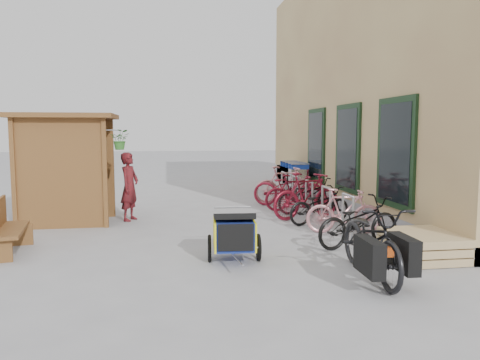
{
  "coord_description": "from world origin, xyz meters",
  "views": [
    {
      "loc": [
        -1.02,
        -8.18,
        2.03
      ],
      "look_at": [
        0.5,
        1.5,
        1.0
      ],
      "focal_mm": 35.0,
      "sensor_mm": 36.0,
      "label": 1
    }
  ],
  "objects": [
    {
      "name": "bike_3",
      "position": [
        2.17,
        2.15,
        0.54
      ],
      "size": [
        1.88,
        1.04,
        1.09
      ],
      "primitive_type": "imported",
      "rotation": [
        0.0,
        0.0,
        1.88
      ],
      "color": "maroon",
      "rests_on": "ground"
    },
    {
      "name": "ground",
      "position": [
        0.0,
        0.0,
        0.0
      ],
      "size": [
        80.0,
        80.0,
        0.0
      ],
      "primitive_type": "plane",
      "color": "#9B9B9E"
    },
    {
      "name": "bike_0",
      "position": [
        2.28,
        -0.55,
        0.45
      ],
      "size": [
        1.8,
        1.04,
        0.89
      ],
      "primitive_type": "imported",
      "rotation": [
        0.0,
        0.0,
        1.85
      ],
      "color": "black",
      "rests_on": "ground"
    },
    {
      "name": "cargo_bike",
      "position": [
        1.76,
        -2.23,
        0.52
      ],
      "size": [
        0.77,
        2.02,
        1.04
      ],
      "rotation": [
        0.0,
        0.0,
        -0.04
      ],
      "color": "black",
      "rests_on": "ground"
    },
    {
      "name": "bike_2",
      "position": [
        2.27,
        1.54,
        0.41
      ],
      "size": [
        1.66,
        1.02,
        0.82
      ],
      "primitive_type": "imported",
      "rotation": [
        0.0,
        0.0,
        1.89
      ],
      "color": "black",
      "rests_on": "ground"
    },
    {
      "name": "bike_1",
      "position": [
        2.44,
        0.54,
        0.45
      ],
      "size": [
        1.55,
        0.7,
        0.9
      ],
      "primitive_type": "imported",
      "rotation": [
        0.0,
        0.0,
        1.38
      ],
      "color": "pink",
      "rests_on": "ground"
    },
    {
      "name": "shopping_carts",
      "position": [
        3.0,
        6.7,
        0.61
      ],
      "size": [
        0.58,
        2.32,
        1.05
      ],
      "color": "silver",
      "rests_on": "ground"
    },
    {
      "name": "person_kiosk",
      "position": [
        -1.86,
        2.58,
        0.77
      ],
      "size": [
        0.57,
        0.67,
        1.55
      ],
      "primitive_type": "imported",
      "rotation": [
        0.0,
        0.0,
        1.16
      ],
      "color": "maroon",
      "rests_on": "ground"
    },
    {
      "name": "bench",
      "position": [
        -3.67,
        -0.07,
        0.46
      ],
      "size": [
        0.64,
        1.47,
        0.9
      ],
      "rotation": [
        0.0,
        0.0,
        0.15
      ],
      "color": "brown",
      "rests_on": "ground"
    },
    {
      "name": "pallet_stack",
      "position": [
        3.0,
        -1.4,
        0.21
      ],
      "size": [
        1.0,
        1.2,
        0.4
      ],
      "color": "tan",
      "rests_on": "ground"
    },
    {
      "name": "bike_rack",
      "position": [
        2.3,
        2.4,
        0.52
      ],
      "size": [
        0.05,
        5.35,
        0.86
      ],
      "color": "#A5A8AD",
      "rests_on": "ground"
    },
    {
      "name": "bike_7",
      "position": [
        2.25,
        4.58,
        0.52
      ],
      "size": [
        1.78,
        0.63,
        1.05
      ],
      "primitive_type": "imported",
      "rotation": [
        0.0,
        0.0,
        1.65
      ],
      "color": "pink",
      "rests_on": "ground"
    },
    {
      "name": "bike_5",
      "position": [
        2.19,
        3.2,
        0.47
      ],
      "size": [
        1.57,
        0.47,
        0.94
      ],
      "primitive_type": "imported",
      "rotation": [
        0.0,
        0.0,
        1.55
      ],
      "color": "maroon",
      "rests_on": "ground"
    },
    {
      "name": "building",
      "position": [
        6.49,
        4.5,
        3.49
      ],
      "size": [
        6.07,
        13.0,
        7.0
      ],
      "color": "tan",
      "rests_on": "ground"
    },
    {
      "name": "bike_4",
      "position": [
        2.43,
        2.91,
        0.44
      ],
      "size": [
        1.77,
        0.99,
        0.88
      ],
      "primitive_type": "imported",
      "rotation": [
        0.0,
        0.0,
        1.82
      ],
      "color": "black",
      "rests_on": "ground"
    },
    {
      "name": "bike_6",
      "position": [
        2.22,
        4.0,
        0.5
      ],
      "size": [
        2.02,
        1.26,
        1.0
      ],
      "primitive_type": "imported",
      "rotation": [
        0.0,
        0.0,
        1.23
      ],
      "color": "maroon",
      "rests_on": "ground"
    },
    {
      "name": "kiosk",
      "position": [
        -3.28,
        2.47,
        1.55
      ],
      "size": [
        2.49,
        1.65,
        2.4
      ],
      "color": "brown",
      "rests_on": "ground"
    },
    {
      "name": "child_trailer",
      "position": [
        0.0,
        -1.08,
        0.46
      ],
      "size": [
        0.85,
        1.41,
        0.82
      ],
      "rotation": [
        0.0,
        0.0,
        -0.08
      ],
      "color": "navy",
      "rests_on": "ground"
    }
  ]
}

